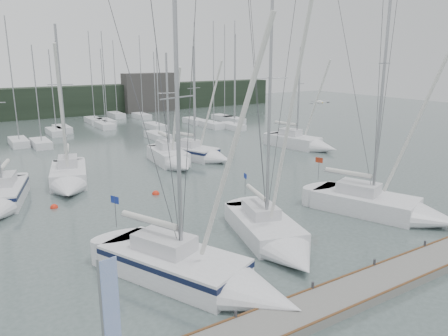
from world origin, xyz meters
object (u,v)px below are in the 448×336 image
at_px(sailboat_near_center, 277,239).
at_px(sailboat_mid_d, 202,154).
at_px(sailboat_near_left, 207,276).
at_px(sailboat_mid_b, 69,180).
at_px(sailboat_mid_c, 173,160).
at_px(sailboat_mid_a, 0,200).
at_px(dock_banner, 108,310).
at_px(buoy_a, 156,194).
at_px(sailboat_mid_e, 306,144).
at_px(sailboat_near_right, 396,209).
at_px(buoy_c, 54,208).

xyz_separation_m(sailboat_near_center, sailboat_mid_d, (6.78, 20.00, 0.08)).
height_order(sailboat_near_left, sailboat_near_center, sailboat_near_center).
bearing_deg(sailboat_mid_b, sailboat_mid_d, 24.64).
relative_size(sailboat_near_center, sailboat_mid_c, 1.37).
distance_m(sailboat_mid_a, sailboat_mid_c, 15.82).
relative_size(sailboat_near_center, dock_banner, 3.69).
bearing_deg(dock_banner, buoy_a, 51.89).
relative_size(sailboat_mid_a, sailboat_mid_d, 1.00).
xyz_separation_m(sailboat_mid_e, buoy_a, (-20.86, -6.24, -0.59)).
bearing_deg(sailboat_mid_c, sailboat_near_center, -93.99).
xyz_separation_m(sailboat_near_left, sailboat_mid_a, (-6.53, 16.61, -0.01)).
bearing_deg(sailboat_mid_e, sailboat_mid_b, 169.72).
height_order(sailboat_near_left, dock_banner, sailboat_near_left).
xyz_separation_m(sailboat_near_left, sailboat_near_center, (5.32, 1.60, -0.10)).
xyz_separation_m(sailboat_near_right, sailboat_mid_c, (-5.96, 20.04, 0.02)).
height_order(sailboat_mid_d, buoy_c, sailboat_mid_d).
distance_m(sailboat_mid_b, buoy_c, 4.79).
xyz_separation_m(sailboat_near_center, buoy_c, (-8.78, 13.24, -0.51)).
xyz_separation_m(sailboat_near_right, sailboat_mid_d, (-2.51, 20.55, 0.00)).
relative_size(sailboat_mid_e, dock_banner, 2.86).
xyz_separation_m(sailboat_mid_c, sailboat_mid_d, (3.45, 0.51, -0.02)).
bearing_deg(sailboat_near_center, dock_banner, -138.12).
relative_size(sailboat_near_center, sailboat_mid_a, 1.30).
bearing_deg(sailboat_mid_a, sailboat_mid_e, 22.90).
bearing_deg(buoy_a, sailboat_mid_a, 165.12).
height_order(sailboat_near_right, sailboat_mid_c, sailboat_near_right).
xyz_separation_m(sailboat_near_left, dock_banner, (-5.57, -3.79, 2.24)).
bearing_deg(sailboat_near_left, sailboat_mid_d, 36.81).
height_order(sailboat_near_right, sailboat_mid_e, sailboat_near_right).
relative_size(sailboat_mid_e, buoy_a, 21.08).
bearing_deg(sailboat_near_right, sailboat_mid_b, 110.92).
relative_size(sailboat_mid_e, buoy_c, 22.63).
distance_m(sailboat_mid_a, buoy_c, 3.59).
bearing_deg(sailboat_mid_a, sailboat_near_left, -52.12).
height_order(sailboat_near_left, sailboat_mid_c, sailboat_near_left).
bearing_deg(buoy_c, buoy_a, -7.54).
bearing_deg(sailboat_mid_d, dock_banner, -145.16).
height_order(sailboat_near_left, buoy_c, sailboat_near_left).
relative_size(sailboat_mid_a, buoy_c, 22.56).
bearing_deg(buoy_c, sailboat_mid_a, 150.08).
bearing_deg(sailboat_near_left, sailboat_mid_a, 87.53).
distance_m(sailboat_mid_b, dock_banner, 23.40).
height_order(sailboat_mid_a, sailboat_mid_d, sailboat_mid_a).
relative_size(sailboat_mid_c, buoy_a, 19.90).
distance_m(sailboat_near_center, sailboat_mid_b, 18.78).
distance_m(sailboat_mid_a, buoy_a, 10.56).
relative_size(sailboat_mid_c, sailboat_mid_e, 0.94).
relative_size(sailboat_mid_d, buoy_c, 22.57).
distance_m(sailboat_near_left, sailboat_mid_c, 22.80).
bearing_deg(sailboat_mid_d, sailboat_near_left, -139.58).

